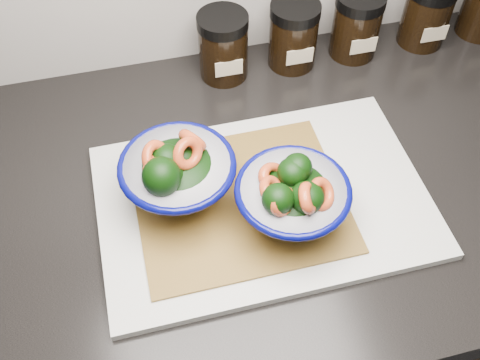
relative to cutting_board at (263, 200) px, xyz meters
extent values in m
cube|color=black|center=(0.15, 0.04, -0.48)|extent=(3.43, 0.58, 0.86)
cube|color=black|center=(0.15, 0.04, -0.03)|extent=(3.50, 0.60, 0.04)
cube|color=beige|center=(0.00, 0.00, 0.00)|extent=(0.45, 0.30, 0.01)
cube|color=olive|center=(-0.03, 0.00, 0.01)|extent=(0.28, 0.24, 0.00)
cylinder|color=white|center=(-0.11, 0.03, 0.02)|extent=(0.05, 0.05, 0.01)
ellipsoid|color=white|center=(-0.11, 0.03, 0.03)|extent=(0.08, 0.08, 0.04)
torus|color=#050751|center=(-0.11, 0.03, 0.07)|extent=(0.15, 0.15, 0.01)
torus|color=#050751|center=(-0.11, 0.03, 0.06)|extent=(0.13, 0.13, 0.00)
ellipsoid|color=black|center=(-0.11, 0.03, 0.06)|extent=(0.11, 0.11, 0.05)
ellipsoid|color=black|center=(-0.10, 0.03, 0.08)|extent=(0.04, 0.04, 0.04)
cylinder|color=#477233|center=(-0.10, 0.03, 0.06)|extent=(0.01, 0.01, 0.03)
ellipsoid|color=black|center=(-0.13, 0.00, 0.09)|extent=(0.05, 0.05, 0.05)
cylinder|color=#477233|center=(-0.13, 0.00, 0.08)|extent=(0.01, 0.02, 0.03)
ellipsoid|color=black|center=(-0.12, 0.01, 0.08)|extent=(0.05, 0.05, 0.05)
cylinder|color=#477233|center=(-0.12, 0.01, 0.06)|extent=(0.02, 0.01, 0.03)
ellipsoid|color=black|center=(-0.12, 0.03, 0.08)|extent=(0.05, 0.05, 0.05)
cylinder|color=#477233|center=(-0.12, 0.03, 0.07)|extent=(0.01, 0.02, 0.03)
torus|color=#C55425|center=(-0.13, 0.02, 0.09)|extent=(0.05, 0.05, 0.05)
torus|color=#C55425|center=(-0.13, 0.03, 0.10)|extent=(0.06, 0.05, 0.06)
torus|color=#C55425|center=(-0.09, 0.02, 0.10)|extent=(0.06, 0.05, 0.06)
torus|color=#C55425|center=(-0.08, 0.05, 0.09)|extent=(0.05, 0.05, 0.06)
torus|color=#C55425|center=(-0.13, 0.01, 0.09)|extent=(0.06, 0.03, 0.06)
cylinder|color=#CCBC8E|center=(-0.11, 0.02, 0.08)|extent=(0.02, 0.02, 0.01)
cylinder|color=white|center=(0.02, -0.04, 0.02)|extent=(0.05, 0.05, 0.01)
ellipsoid|color=white|center=(0.02, -0.04, 0.03)|extent=(0.08, 0.08, 0.04)
torus|color=#050751|center=(0.02, -0.04, 0.07)|extent=(0.15, 0.15, 0.01)
torus|color=#050751|center=(0.02, -0.04, 0.06)|extent=(0.12, 0.12, 0.00)
ellipsoid|color=black|center=(0.02, -0.04, 0.06)|extent=(0.11, 0.11, 0.05)
ellipsoid|color=black|center=(0.03, -0.03, 0.09)|extent=(0.04, 0.04, 0.04)
cylinder|color=#477233|center=(0.03, -0.03, 0.08)|extent=(0.01, 0.02, 0.02)
ellipsoid|color=black|center=(0.03, -0.03, 0.09)|extent=(0.04, 0.04, 0.03)
cylinder|color=#477233|center=(0.03, -0.03, 0.08)|extent=(0.01, 0.01, 0.02)
ellipsoid|color=black|center=(0.03, -0.07, 0.09)|extent=(0.04, 0.04, 0.04)
cylinder|color=#477233|center=(0.03, -0.07, 0.07)|extent=(0.01, 0.01, 0.03)
ellipsoid|color=black|center=(0.00, -0.07, 0.09)|extent=(0.04, 0.04, 0.04)
cylinder|color=#477233|center=(0.00, -0.07, 0.08)|extent=(0.01, 0.02, 0.03)
torus|color=#C55425|center=(0.05, -0.07, 0.08)|extent=(0.06, 0.05, 0.05)
torus|color=#C55425|center=(0.00, -0.05, 0.09)|extent=(0.06, 0.06, 0.05)
torus|color=#C55425|center=(0.00, -0.02, 0.08)|extent=(0.05, 0.05, 0.05)
torus|color=#C55425|center=(0.03, -0.08, 0.10)|extent=(0.04, 0.06, 0.06)
torus|color=#C55425|center=(0.00, -0.07, 0.09)|extent=(0.05, 0.06, 0.06)
cylinder|color=#CCBC8E|center=(0.02, -0.03, 0.08)|extent=(0.02, 0.02, 0.01)
cylinder|color=black|center=(0.01, 0.28, 0.04)|extent=(0.08, 0.08, 0.09)
cylinder|color=black|center=(0.01, 0.28, 0.10)|extent=(0.08, 0.08, 0.02)
cube|color=#C6B793|center=(0.01, 0.24, 0.04)|extent=(0.04, 0.00, 0.03)
cylinder|color=black|center=(0.13, 0.28, 0.04)|extent=(0.08, 0.08, 0.09)
cylinder|color=black|center=(0.13, 0.28, 0.10)|extent=(0.08, 0.08, 0.02)
cube|color=#C6B793|center=(0.13, 0.24, 0.04)|extent=(0.04, 0.00, 0.03)
cylinder|color=black|center=(0.24, 0.28, 0.04)|extent=(0.08, 0.08, 0.09)
cylinder|color=black|center=(0.24, 0.28, 0.10)|extent=(0.08, 0.08, 0.02)
cube|color=#C6B793|center=(0.24, 0.24, 0.04)|extent=(0.04, 0.00, 0.03)
cylinder|color=black|center=(0.37, 0.28, 0.04)|extent=(0.08, 0.08, 0.09)
cube|color=#C6B793|center=(0.37, 0.24, 0.04)|extent=(0.04, 0.00, 0.03)
camera|label=1|loc=(-0.14, -0.44, 0.63)|focal=42.00mm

